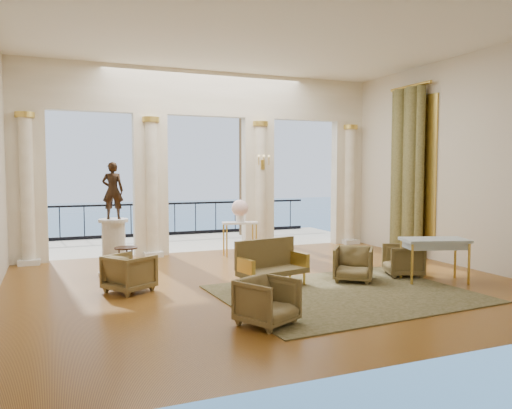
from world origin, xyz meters
name	(u,v)px	position (x,y,z in m)	size (l,w,h in m)	color
floor	(268,284)	(0.00, 0.00, 0.00)	(9.00, 9.00, 0.00)	#4C210D
room_walls	(296,119)	(0.00, -1.12, 2.88)	(9.00, 9.00, 9.00)	beige
arcade	(206,149)	(0.00, 3.82, 2.58)	(9.00, 0.56, 4.50)	beige
terrace	(188,243)	(0.00, 5.80, -0.05)	(10.00, 3.60, 0.10)	#BEB7A1
balustrade	(175,222)	(0.00, 7.40, 0.41)	(9.00, 0.06, 1.03)	black
palm_tree	(242,105)	(2.00, 6.60, 4.09)	(2.00, 2.00, 4.50)	#4C3823
sea	(83,232)	(0.00, 60.00, -6.00)	(160.00, 160.00, 0.00)	#2A5F83
curtain	(406,172)	(4.28, 1.50, 2.02)	(0.33, 1.40, 4.09)	#4B4825
window_frame	(413,169)	(4.47, 1.50, 2.10)	(0.04, 1.60, 3.40)	gold
wall_sconce	(263,164)	(1.40, 3.51, 2.23)	(0.30, 0.11, 0.33)	gold
rug	(345,294)	(0.89, -1.21, 0.01)	(4.04, 3.14, 0.02)	#353819
armchair_a	(267,299)	(-0.97, -2.21, 0.35)	(0.67, 0.63, 0.69)	#483D1C
armchair_b	(353,263)	(1.55, -0.43, 0.35)	(0.69, 0.64, 0.71)	#483D1C
armchair_c	(403,259)	(2.71, -0.40, 0.34)	(0.66, 0.62, 0.68)	#483D1C
armchair_d	(129,271)	(-2.41, 0.35, 0.36)	(0.69, 0.65, 0.71)	#483D1C
settee	(270,263)	(-0.04, -0.21, 0.41)	(1.35, 0.79, 0.84)	#483D1C
game_table	(435,243)	(2.94, -1.00, 0.72)	(1.31, 0.96, 0.80)	#ABC6D2
pedestal	(114,248)	(-2.50, 1.80, 0.54)	(0.61, 0.61, 1.12)	silver
statue	(113,190)	(-2.50, 1.80, 1.67)	(0.41, 0.27, 1.11)	black
console_table	(240,228)	(0.60, 3.05, 0.67)	(0.91, 0.52, 0.81)	silver
urn	(240,209)	(0.60, 3.05, 1.12)	(0.41, 0.41, 0.54)	white
side_table	(126,252)	(-2.38, 0.97, 0.58)	(0.41, 0.41, 0.67)	black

